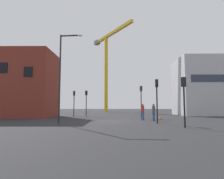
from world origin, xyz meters
TOP-DOWN VIEW (x-y plane):
  - ground at (0.00, 0.00)m, footprint 160.00×160.00m
  - brick_building at (-13.50, 7.08)m, footprint 10.52×6.58m
  - office_block at (16.53, 12.76)m, footprint 10.98×7.18m
  - construction_crane at (-1.61, 29.87)m, footprint 10.26×15.44m
  - streetlamp_tall at (-4.28, -2.61)m, footprint 2.06×0.35m
  - traffic_light_corner at (3.80, 5.32)m, footprint 0.32×0.39m
  - traffic_light_verge at (4.14, -2.17)m, footprint 0.25×0.37m
  - traffic_light_median at (-3.93, 9.30)m, footprint 0.36×0.37m
  - traffic_light_island at (-5.62, 8.58)m, footprint 0.34×0.39m
  - traffic_light_near at (5.37, -5.44)m, footprint 0.39×0.35m
  - pedestrian_walking at (4.48, 0.94)m, footprint 0.34×0.34m
  - pedestrian_waiting at (3.46, 1.88)m, footprint 0.34×0.34m
  - safety_barrier_left_run at (3.37, 12.53)m, footprint 0.34×2.19m
  - safety_barrier_right_run at (-2.54, 1.74)m, footprint 0.13×2.37m
  - traffic_cone_striped at (5.68, 3.14)m, footprint 0.45×0.45m

SIDE VIEW (x-z plane):
  - ground at x=0.00m, z-range 0.00..0.00m
  - traffic_cone_striped at x=5.68m, z-range -0.02..0.44m
  - safety_barrier_left_run at x=3.37m, z-range 0.02..1.10m
  - safety_barrier_right_run at x=-2.54m, z-range 0.02..1.10m
  - pedestrian_walking at x=4.48m, z-range 0.15..1.94m
  - pedestrian_waiting at x=3.46m, z-range 0.16..1.98m
  - traffic_light_near at x=5.37m, z-range 0.64..4.28m
  - traffic_light_island at x=-5.62m, z-range 0.66..4.43m
  - traffic_light_median at x=-3.93m, z-range 0.67..4.54m
  - traffic_light_verge at x=4.14m, z-range 0.68..4.62m
  - traffic_light_corner at x=3.80m, z-range 0.70..4.83m
  - brick_building at x=-13.50m, z-range 0.00..9.06m
  - streetlamp_tall at x=-4.28m, z-range 0.70..8.67m
  - office_block at x=16.53m, z-range 0.00..9.53m
  - construction_crane at x=-1.61m, z-range 3.63..24.32m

